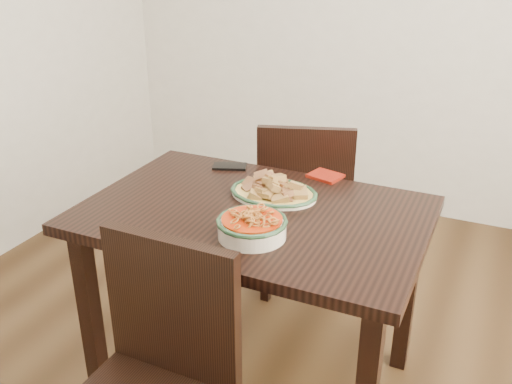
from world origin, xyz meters
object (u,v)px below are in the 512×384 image
at_px(chair_far, 305,201).
at_px(noodle_bowl, 252,225).
at_px(dining_table, 254,235).
at_px(fish_plate, 274,185).
at_px(chair_near, 155,378).
at_px(smartphone, 230,166).

distance_m(chair_far, noodle_bowl, 0.89).
bearing_deg(noodle_bowl, dining_table, 113.37).
bearing_deg(dining_table, noodle_bowl, -66.63).
bearing_deg(chair_far, noodle_bowl, 79.89).
distance_m(fish_plate, noodle_bowl, 0.32).
xyz_separation_m(chair_far, chair_near, (0.02, -1.27, 0.00)).
bearing_deg(fish_plate, dining_table, -97.53).
xyz_separation_m(chair_near, noodle_bowl, (0.10, 0.44, 0.29)).
relative_size(dining_table, smartphone, 8.65).
height_order(chair_far, smartphone, chair_far).
xyz_separation_m(noodle_bowl, smartphone, (-0.34, 0.50, -0.04)).
distance_m(dining_table, fish_plate, 0.20).
distance_m(fish_plate, smartphone, 0.33).
bearing_deg(noodle_bowl, smartphone, 123.83).
distance_m(dining_table, chair_far, 0.67).
distance_m(dining_table, chair_near, 0.64).
distance_m(noodle_bowl, smartphone, 0.60).
xyz_separation_m(dining_table, chair_near, (-0.02, -0.62, -0.15)).
bearing_deg(dining_table, fish_plate, 82.47).
relative_size(chair_far, noodle_bowl, 3.91).
xyz_separation_m(chair_far, noodle_bowl, (0.12, -0.83, 0.29)).
distance_m(dining_table, noodle_bowl, 0.24).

